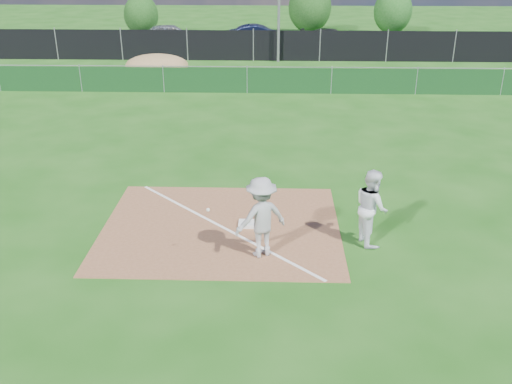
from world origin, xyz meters
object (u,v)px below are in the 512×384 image
car_left (171,35)px  runner (371,207)px  tree_mid (310,7)px  car_mid (259,35)px  car_right (332,38)px  first_base (246,224)px  play_at_first (261,217)px  tree_left (141,15)px  tree_right (393,11)px

car_left → runner: bearing=-175.5°
tree_mid → car_mid: bearing=-124.5°
car_right → first_base: bearing=166.1°
play_at_first → runner: play_at_first is taller
first_base → car_mid: bearing=91.0°
first_base → car_right: 27.03m
play_at_first → tree_mid: bearing=85.2°
car_right → tree_mid: (-1.26, 6.08, 1.36)m
runner → car_right: size_ratio=0.44×
first_base → tree_left: size_ratio=0.13×
car_right → car_mid: bearing=78.8°
car_mid → tree_mid: 6.75m
car_left → play_at_first: bearing=179.2°
car_right → tree_right: size_ratio=1.25×
car_mid → play_at_first: bearing=179.1°
first_base → tree_right: bearing=73.6°
runner → tree_mid: tree_mid is taller
first_base → car_left: bearing=103.6°
runner → tree_mid: 33.46m
tree_left → play_at_first: bearing=-73.2°
runner → tree_left: (-12.42, 31.88, 0.63)m
car_left → car_right: bearing=-105.2°
runner → car_right: (1.54, 27.36, -0.31)m
runner → car_right: runner is taller
car_right → tree_right: (5.05, 5.89, 1.13)m
first_base → runner: runner is taller
car_mid → car_right: 5.05m
car_right → tree_left: 14.71m
tree_mid → tree_right: size_ratio=1.13×
first_base → car_left: size_ratio=0.09×
first_base → tree_left: 32.58m
car_mid → car_right: bearing=-99.7°
car_right → tree_left: size_ratio=1.40×
tree_left → car_mid: bearing=-23.5°
car_mid → tree_right: bearing=-65.0°
tree_left → tree_mid: size_ratio=0.78×
first_base → play_at_first: 1.77m
car_left → car_mid: size_ratio=1.05×
runner → car_left: size_ratio=0.42×
runner → car_left: (-9.47, 27.51, -0.17)m
first_base → tree_left: bearing=106.8°
car_mid → car_right: size_ratio=0.99×
car_left → tree_left: tree_left is taller
car_right → runner: bearing=172.6°
car_mid → tree_mid: (3.76, 5.46, 1.29)m
first_base → tree_mid: 32.94m
play_at_first → tree_right: tree_right is taller
runner → tree_left: 34.22m
tree_left → tree_mid: bearing=7.0°
car_left → first_base: bearing=179.1°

